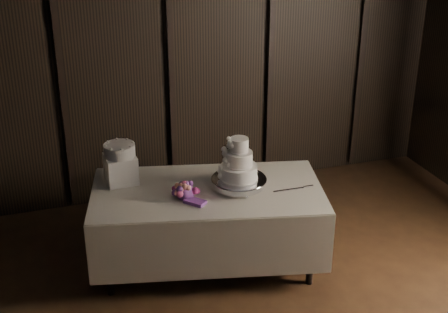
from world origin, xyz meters
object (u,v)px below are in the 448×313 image
wedding_cake (237,164)px  box_pedestal (121,169)px  display_table (208,224)px  small_cake (119,150)px  cake_stand (239,183)px  bouquet (185,191)px

wedding_cake → box_pedestal: (-0.91, 0.45, -0.11)m
display_table → small_cake: bearing=163.8°
cake_stand → wedding_cake: 0.20m
display_table → bouquet: bouquet is taller
display_table → box_pedestal: (-0.68, 0.38, 0.47)m
box_pedestal → small_cake: (0.00, 0.00, 0.18)m
cake_stand → small_cake: 1.07m
cake_stand → box_pedestal: (-0.94, 0.44, 0.08)m
display_table → bouquet: 0.47m
display_table → wedding_cake: (0.24, -0.08, 0.58)m
bouquet → small_cake: 0.70m
cake_stand → bouquet: bouquet is taller
display_table → bouquet: size_ratio=5.67×
display_table → cake_stand: cake_stand is taller
bouquet → small_cake: bearing=134.3°
cake_stand → small_cake: size_ratio=1.79×
box_pedestal → display_table: bearing=-29.2°
small_cake → display_table: bearing=-29.2°
small_cake → box_pedestal: bearing=0.0°
display_table → bouquet: bearing=-144.8°
bouquet → small_cake: size_ratio=1.41×
wedding_cake → box_pedestal: wedding_cake is taller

